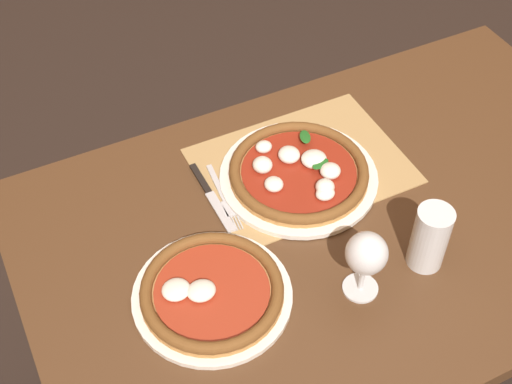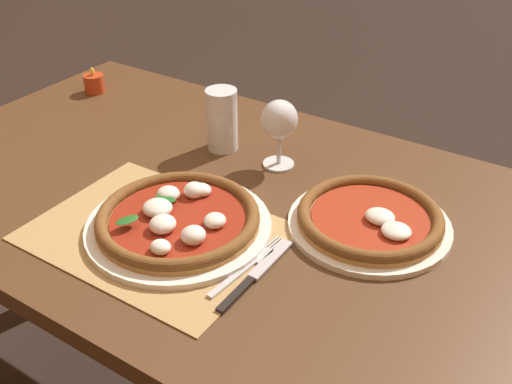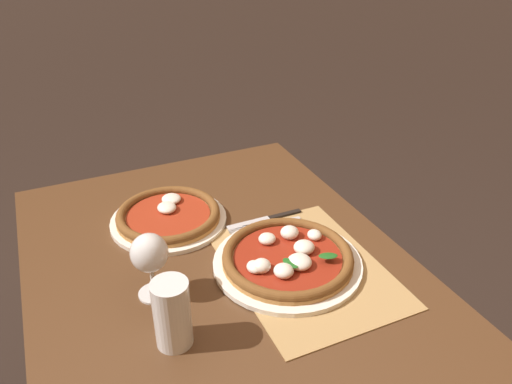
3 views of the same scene
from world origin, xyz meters
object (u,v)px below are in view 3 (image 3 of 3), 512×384
pint_glass (172,315)px  fork (265,225)px  pizza_near (288,258)px  wine_glass (150,255)px  pizza_far (169,216)px  knife (265,219)px

pint_glass → fork: bearing=-48.5°
pizza_near → wine_glass: 0.32m
pizza_near → pizza_far: (0.30, 0.20, -0.00)m
pint_glass → fork: pint_glass is taller
fork → knife: (0.02, -0.01, 0.00)m
pizza_far → knife: bearing=-113.8°
pizza_near → knife: 0.20m
pizza_near → wine_glass: (0.03, 0.31, 0.08)m
pizza_far → wine_glass: 0.30m
fork → wine_glass: bearing=112.9°
pizza_far → knife: (-0.10, -0.24, -0.01)m
wine_glass → fork: (0.14, -0.33, -0.10)m
pint_glass → fork: 0.44m
wine_glass → knife: bearing=-64.5°
pizza_near → fork: bearing=-7.2°
pizza_far → pint_glass: size_ratio=2.13×
wine_glass → knife: 0.39m
knife → pint_glass: bearing=132.7°
fork → pizza_near: bearing=172.8°
fork → pizza_far: bearing=60.5°
pint_glass → knife: pint_glass is taller
pizza_far → knife: size_ratio=1.43×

